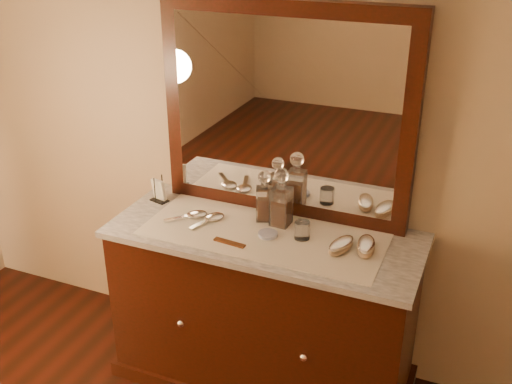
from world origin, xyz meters
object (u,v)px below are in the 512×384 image
(mirror_frame, at_px, (285,113))
(comb, at_px, (230,243))
(decanter_right, at_px, (281,203))
(decanter_left, at_px, (264,201))
(hand_mirror_inner, at_px, (212,218))
(dresser_cabinet, at_px, (264,311))
(brush_far, at_px, (366,246))
(napkin_rack, at_px, (159,191))
(pin_dish, at_px, (268,234))
(hand_mirror_outer, at_px, (193,215))
(brush_near, at_px, (341,245))

(mirror_frame, relative_size, comb, 7.91)
(decanter_right, bearing_deg, decanter_left, 169.93)
(decanter_left, height_order, hand_mirror_inner, decanter_left)
(dresser_cabinet, distance_m, hand_mirror_inner, 0.53)
(brush_far, bearing_deg, napkin_rack, 175.46)
(decanter_left, bearing_deg, hand_mirror_inner, -155.41)
(dresser_cabinet, relative_size, pin_dish, 15.81)
(napkin_rack, relative_size, brush_far, 0.74)
(pin_dish, height_order, napkin_rack, napkin_rack)
(dresser_cabinet, height_order, hand_mirror_outer, hand_mirror_outer)
(mirror_frame, distance_m, hand_mirror_inner, 0.61)
(decanter_left, xyz_separation_m, decanter_right, (0.09, -0.02, 0.01))
(dresser_cabinet, relative_size, mirror_frame, 1.17)
(napkin_rack, relative_size, hand_mirror_outer, 0.71)
(pin_dish, height_order, comb, pin_dish)
(dresser_cabinet, distance_m, brush_near, 0.59)
(decanter_left, relative_size, brush_far, 1.37)
(dresser_cabinet, relative_size, comb, 9.23)
(napkin_rack, bearing_deg, comb, -26.60)
(dresser_cabinet, bearing_deg, hand_mirror_inner, 177.25)
(hand_mirror_outer, bearing_deg, brush_near, -2.09)
(brush_far, distance_m, hand_mirror_outer, 0.84)
(decanter_left, distance_m, brush_near, 0.44)
(napkin_rack, distance_m, decanter_left, 0.57)
(napkin_rack, distance_m, brush_far, 1.08)
(decanter_left, distance_m, hand_mirror_inner, 0.26)
(decanter_left, xyz_separation_m, hand_mirror_outer, (-0.32, -0.11, -0.09))
(comb, height_order, hand_mirror_inner, hand_mirror_inner)
(mirror_frame, bearing_deg, pin_dish, -84.27)
(napkin_rack, xyz_separation_m, decanter_right, (0.66, 0.00, 0.06))
(mirror_frame, relative_size, brush_far, 6.60)
(brush_near, distance_m, brush_far, 0.11)
(napkin_rack, bearing_deg, decanter_right, 0.07)
(napkin_rack, distance_m, hand_mirror_inner, 0.35)
(pin_dish, bearing_deg, hand_mirror_inner, 172.66)
(decanter_right, bearing_deg, brush_near, -20.53)
(brush_near, xyz_separation_m, hand_mirror_inner, (-0.64, 0.03, -0.01))
(decanter_right, relative_size, brush_near, 1.57)
(decanter_left, relative_size, hand_mirror_outer, 1.31)
(pin_dish, bearing_deg, napkin_rack, 168.94)
(brush_near, bearing_deg, hand_mirror_inner, 176.97)
(hand_mirror_outer, bearing_deg, decanter_right, 12.80)
(pin_dish, height_order, decanter_left, decanter_left)
(brush_far, bearing_deg, mirror_frame, 153.63)
(pin_dish, height_order, decanter_right, decanter_right)
(pin_dish, relative_size, hand_mirror_outer, 0.46)
(hand_mirror_outer, relative_size, hand_mirror_inner, 0.90)
(napkin_rack, relative_size, decanter_right, 0.48)
(hand_mirror_outer, distance_m, hand_mirror_inner, 0.10)
(mirror_frame, distance_m, decanter_left, 0.42)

